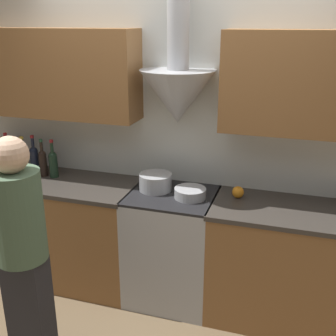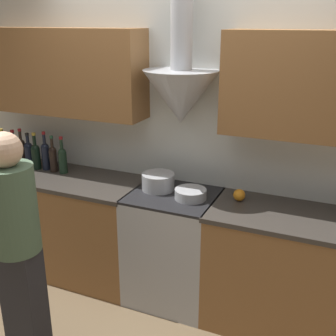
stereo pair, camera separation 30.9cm
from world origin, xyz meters
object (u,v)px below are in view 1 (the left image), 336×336
object	(u,v)px
orange_fruit	(238,192)
stock_pot	(156,182)
wine_bottle_1	(0,155)
wine_bottle_2	(8,155)
wine_bottle_4	(24,159)
stove_range	(172,246)
person_foreground_left	(22,250)
wine_bottle_6	(43,161)
mixing_bowl	(190,193)
wine_bottle_3	(16,158)
wine_bottle_7	(53,163)
wine_bottle_5	(34,159)

from	to	relation	value
orange_fruit	stock_pot	bearing A→B (deg)	-176.55
wine_bottle_1	wine_bottle_2	distance (m)	0.09
orange_fruit	wine_bottle_4	bearing A→B (deg)	-179.12
stove_range	stock_pot	size ratio (longest dim) A/B	3.58
wine_bottle_1	person_foreground_left	xyz separation A→B (m)	(1.01, -1.11, -0.17)
wine_bottle_1	person_foreground_left	distance (m)	1.50
wine_bottle_6	person_foreground_left	size ratio (longest dim) A/B	0.20
stock_pot	mixing_bowl	world-z (taller)	stock_pot
wine_bottle_2	wine_bottle_3	size ratio (longest dim) A/B	1.08
wine_bottle_2	mixing_bowl	world-z (taller)	wine_bottle_2
wine_bottle_6	mixing_bowl	world-z (taller)	wine_bottle_6
wine_bottle_2	wine_bottle_6	distance (m)	0.37
wine_bottle_2	mixing_bowl	bearing A→B (deg)	-3.62
stock_pot	person_foreground_left	world-z (taller)	person_foreground_left
stove_range	stock_pot	distance (m)	0.55
stove_range	wine_bottle_7	world-z (taller)	wine_bottle_7
mixing_bowl	person_foreground_left	distance (m)	1.27
wine_bottle_2	wine_bottle_3	bearing A→B (deg)	-9.77
wine_bottle_3	wine_bottle_4	bearing A→B (deg)	-6.47
person_foreground_left	wine_bottle_4	bearing A→B (deg)	124.23
wine_bottle_3	orange_fruit	distance (m)	1.96
wine_bottle_3	mixing_bowl	bearing A→B (deg)	-3.25
wine_bottle_3	orange_fruit	xyz separation A→B (m)	(1.95, 0.02, -0.09)
wine_bottle_7	orange_fruit	bearing A→B (deg)	0.94
wine_bottle_2	wine_bottle_4	world-z (taller)	wine_bottle_2
stove_range	wine_bottle_5	distance (m)	1.41
wine_bottle_6	stock_pot	bearing A→B (deg)	-0.69
wine_bottle_5	orange_fruit	xyz separation A→B (m)	(1.77, 0.01, -0.10)
wine_bottle_4	wine_bottle_6	world-z (taller)	wine_bottle_4
wine_bottle_7	orange_fruit	xyz separation A→B (m)	(1.58, 0.03, -0.08)
stock_pot	wine_bottle_1	bearing A→B (deg)	178.59
stove_range	mixing_bowl	distance (m)	0.52
mixing_bowl	wine_bottle_2	bearing A→B (deg)	176.38
stove_range	wine_bottle_7	bearing A→B (deg)	176.68
wine_bottle_7	person_foreground_left	xyz separation A→B (m)	(0.44, -1.08, -0.16)
wine_bottle_4	wine_bottle_6	size ratio (longest dim) A/B	1.02
mixing_bowl	person_foreground_left	xyz separation A→B (m)	(-0.79, -1.00, -0.07)
wine_bottle_1	wine_bottle_7	distance (m)	0.56
wine_bottle_2	orange_fruit	world-z (taller)	wine_bottle_2
wine_bottle_2	wine_bottle_5	world-z (taller)	wine_bottle_5
wine_bottle_2	stock_pot	size ratio (longest dim) A/B	1.34
wine_bottle_3	mixing_bowl	distance (m)	1.61
wine_bottle_6	stock_pot	distance (m)	1.03
wine_bottle_2	wine_bottle_4	xyz separation A→B (m)	(0.18, -0.03, -0.01)
wine_bottle_4	stock_pot	xyz separation A→B (m)	(1.22, -0.01, -0.07)
stove_range	wine_bottle_2	world-z (taller)	wine_bottle_2
wine_bottle_3	person_foreground_left	size ratio (longest dim) A/B	0.20
wine_bottle_7	orange_fruit	world-z (taller)	wine_bottle_7
wine_bottle_5	mixing_bowl	bearing A→B (deg)	-4.03
stock_pot	orange_fruit	xyz separation A→B (m)	(0.65, 0.04, -0.02)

